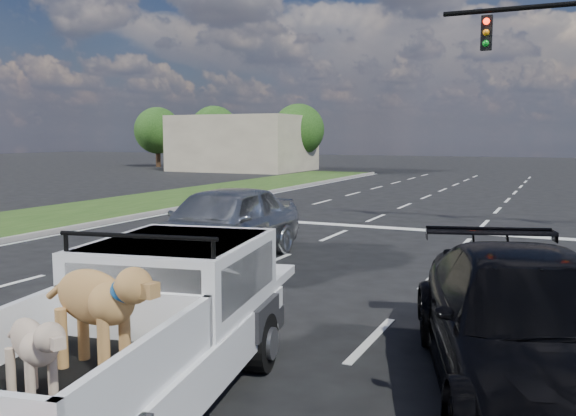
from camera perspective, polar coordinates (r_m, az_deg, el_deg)
ground at (r=9.08m, az=-3.03°, el=-10.73°), size 160.00×160.00×0.00m
road_markings at (r=15.04m, az=8.70°, el=-3.79°), size 17.75×60.00×0.01m
grass_median_left at (r=20.87m, az=-23.79°, el=-1.24°), size 5.00×60.00×0.10m
curb_left at (r=19.11m, az=-18.91°, el=-1.65°), size 0.15×60.00×0.14m
building_left at (r=49.85m, az=-4.18°, el=6.06°), size 10.00×8.00×4.40m
tree_far_a at (r=56.96m, az=-12.11°, el=7.09°), size 4.20×4.20×5.40m
tree_far_b at (r=53.59m, az=-6.93°, el=7.23°), size 4.20×4.20×5.40m
tree_far_c at (r=49.87m, az=0.99°, el=7.32°), size 4.20×4.20×5.40m
pickup_truck at (r=6.13m, az=-13.73°, el=-11.30°), size 2.58×5.05×1.81m
silver_sedan at (r=13.32m, az=-6.16°, el=-1.46°), size 2.11×4.99×1.68m
black_coupe at (r=6.90m, az=21.79°, el=-10.40°), size 3.48×5.51×1.49m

